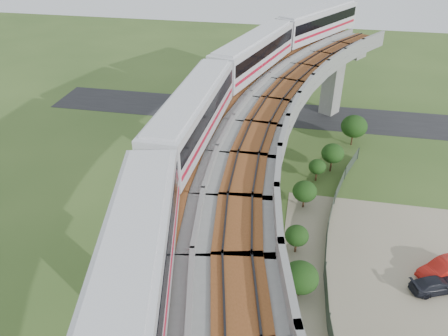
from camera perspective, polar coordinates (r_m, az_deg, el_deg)
The scene contains 14 objects.
ground at distance 36.69m, azimuth -0.65°, elevation -12.08°, with size 160.00×160.00×0.00m, color #375221.
dirt_lot at distance 35.90m, azimuth 22.09°, elevation -16.34°, with size 18.00×26.00×0.04m, color gray.
asphalt_road at distance 61.66m, azimuth 5.00°, elevation 7.26°, with size 60.00×8.00×0.03m, color #232326.
viaduct at distance 30.69m, azimuth 6.30°, elevation -0.68°, with size 19.58×73.98×11.40m.
metro_train at distance 36.90m, azimuth 3.29°, elevation 10.88°, with size 14.98×60.71×3.64m.
fence at distance 36.02m, azimuth 15.13°, elevation -12.87°, with size 3.87×38.73×1.50m.
tree_0 at distance 54.12m, azimuth 16.64°, elevation 5.24°, with size 3.08×3.08×3.78m.
tree_1 at distance 48.07m, azimuth 14.02°, elevation 1.87°, with size 2.43×2.43×3.27m.
tree_2 at distance 46.29m, azimuth 12.09°, elevation 0.17°, with size 1.81×1.81×2.50m.
tree_3 at distance 41.98m, azimuth 10.50°, elevation -3.03°, with size 2.32×2.32×2.84m.
tree_4 at distance 36.82m, azimuth 9.49°, elevation -8.70°, with size 1.98×1.98×2.64m.
tree_5 at distance 33.28m, azimuth 9.96°, elevation -13.89°, with size 2.68×2.68×3.01m.
car_red at distance 39.02m, azimuth 26.61°, elevation -11.65°, with size 1.46×4.18×1.38m, color #AF1710.
car_dark at distance 37.60m, azimuth 25.90°, elevation -13.55°, with size 1.60×3.93×1.14m, color black.
Camera 1 is at (5.46, -25.93, 25.37)m, focal length 35.00 mm.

